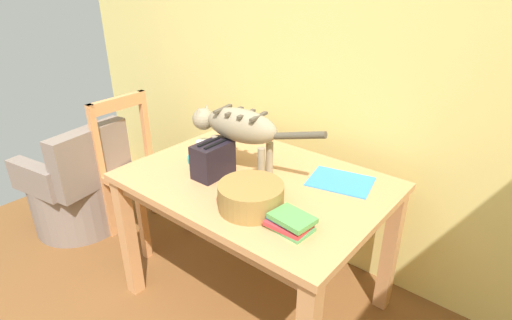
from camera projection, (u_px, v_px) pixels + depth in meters
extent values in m
cube|color=#E9D477|center=(333.00, 56.00, 2.19)|extent=(4.34, 0.10, 2.50)
cube|color=tan|center=(256.00, 182.00, 1.97)|extent=(1.24, 0.89, 0.03)
cube|color=tan|center=(256.00, 191.00, 2.00)|extent=(1.16, 0.81, 0.07)
cube|color=tan|center=(128.00, 238.00, 2.19)|extent=(0.07, 0.07, 0.72)
cube|color=tan|center=(228.00, 184.00, 2.74)|extent=(0.07, 0.07, 0.72)
cube|color=tan|center=(390.00, 251.00, 2.09)|extent=(0.07, 0.07, 0.72)
ellipsoid|color=gray|center=(241.00, 126.00, 1.93)|extent=(0.40, 0.18, 0.17)
cube|color=brown|center=(259.00, 116.00, 1.86)|extent=(0.04, 0.13, 0.01)
cube|color=brown|center=(246.00, 114.00, 1.89)|extent=(0.04, 0.13, 0.01)
cube|color=brown|center=(234.00, 111.00, 1.92)|extent=(0.04, 0.13, 0.01)
cube|color=brown|center=(223.00, 109.00, 1.95)|extent=(0.04, 0.13, 0.01)
cylinder|color=gray|center=(215.00, 152.00, 2.04)|extent=(0.04, 0.04, 0.17)
cylinder|color=gray|center=(224.00, 147.00, 2.09)|extent=(0.04, 0.04, 0.17)
cylinder|color=gray|center=(261.00, 165.00, 1.90)|extent=(0.04, 0.04, 0.17)
cylinder|color=gray|center=(270.00, 159.00, 1.96)|extent=(0.04, 0.04, 0.17)
sphere|color=gray|center=(203.00, 119.00, 2.05)|extent=(0.11, 0.11, 0.11)
cone|color=gray|center=(199.00, 112.00, 2.01)|extent=(0.04, 0.04, 0.04)
cone|color=gray|center=(207.00, 109.00, 2.05)|extent=(0.04, 0.04, 0.04)
cylinder|color=brown|center=(299.00, 135.00, 1.77)|extent=(0.26, 0.06, 0.09)
cylinder|color=teal|center=(206.00, 158.00, 2.14)|extent=(0.19, 0.19, 0.03)
cylinder|color=white|center=(205.00, 149.00, 2.12)|extent=(0.09, 0.09, 0.08)
torus|color=white|center=(213.00, 151.00, 2.09)|extent=(0.06, 0.01, 0.06)
cube|color=#368BCA|center=(341.00, 181.00, 1.93)|extent=(0.33, 0.28, 0.01)
cube|color=#50A15D|center=(290.00, 228.00, 1.58)|extent=(0.17, 0.13, 0.01)
cube|color=red|center=(289.00, 224.00, 1.58)|extent=(0.17, 0.12, 0.02)
cube|color=#3788C2|center=(291.00, 219.00, 1.58)|extent=(0.17, 0.13, 0.01)
cube|color=#509A4D|center=(292.00, 218.00, 1.56)|extent=(0.18, 0.14, 0.02)
cylinder|color=olive|center=(251.00, 196.00, 1.70)|extent=(0.28, 0.28, 0.11)
cylinder|color=#413219|center=(251.00, 195.00, 1.70)|extent=(0.23, 0.23, 0.10)
cube|color=black|center=(213.00, 160.00, 1.96)|extent=(0.12, 0.20, 0.17)
cube|color=black|center=(209.00, 142.00, 1.94)|extent=(0.02, 0.14, 0.01)
cube|color=black|center=(215.00, 144.00, 1.91)|extent=(0.02, 0.14, 0.01)
cube|color=tan|center=(145.00, 176.00, 2.66)|extent=(0.43, 0.43, 0.04)
cube|color=tan|center=(117.00, 103.00, 2.57)|extent=(0.05, 0.42, 0.08)
cube|color=tan|center=(145.00, 125.00, 2.79)|extent=(0.04, 0.04, 0.48)
cube|color=tan|center=(96.00, 142.00, 2.52)|extent=(0.04, 0.04, 0.48)
cube|color=tan|center=(188.00, 203.00, 2.79)|extent=(0.04, 0.04, 0.42)
cube|color=tan|center=(144.00, 228.00, 2.52)|extent=(0.04, 0.04, 0.42)
cube|color=tan|center=(153.00, 187.00, 3.00)|extent=(0.04, 0.04, 0.42)
cube|color=tan|center=(109.00, 209.00, 2.73)|extent=(0.04, 0.04, 0.42)
cylinder|color=slate|center=(78.00, 200.00, 2.87)|extent=(0.60, 0.60, 0.38)
cube|color=slate|center=(91.00, 158.00, 2.59)|extent=(0.20, 0.55, 0.40)
cube|color=slate|center=(36.00, 179.00, 2.55)|extent=(0.43, 0.17, 0.20)
cube|color=slate|center=(99.00, 151.00, 2.94)|extent=(0.43, 0.17, 0.20)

